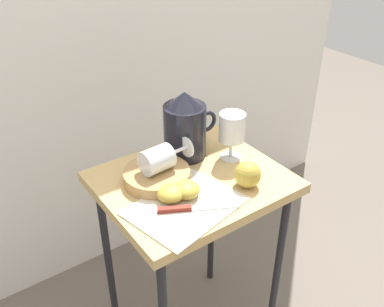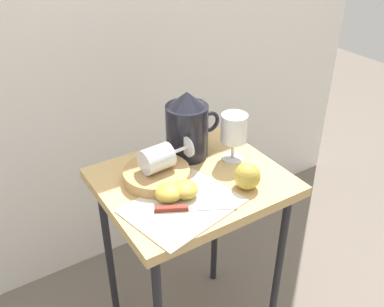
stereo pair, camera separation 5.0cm
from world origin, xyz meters
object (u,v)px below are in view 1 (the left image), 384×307
object	(u,v)px
wine_glass_upright	(232,130)
wine_glass_tipped_near	(158,159)
table	(192,200)
apple_half_left	(171,193)
apple_whole	(248,175)
knife	(187,209)
apple_half_right	(186,190)
pitcher	(185,130)
basket_tray	(157,176)

from	to	relation	value
wine_glass_upright	wine_glass_tipped_near	world-z (taller)	wine_glass_upright
table	apple_half_left	size ratio (longest dim) A/B	9.33
apple_whole	apple_half_left	bearing A→B (deg)	162.87
apple_half_left	knife	world-z (taller)	apple_half_left
apple_half_right	apple_whole	bearing A→B (deg)	-18.08
wine_glass_upright	apple_half_left	size ratio (longest dim) A/B	2.01
wine_glass_upright	apple_half_left	world-z (taller)	wine_glass_upright
pitcher	apple_half_right	world-z (taller)	pitcher
table	apple_whole	world-z (taller)	apple_whole
apple_half_left	apple_whole	distance (m)	0.22
apple_half_left	knife	xyz separation A→B (m)	(0.01, -0.06, -0.02)
apple_half_left	apple_whole	bearing A→B (deg)	-17.13
wine_glass_upright	apple_half_left	xyz separation A→B (m)	(-0.26, -0.07, -0.07)
wine_glass_upright	knife	size ratio (longest dim) A/B	0.76
basket_tray	pitcher	xyz separation A→B (m)	(0.14, 0.07, 0.07)
pitcher	apple_half_left	bearing A→B (deg)	-133.83
wine_glass_upright	pitcher	bearing A→B (deg)	137.60
apple_half_right	pitcher	bearing A→B (deg)	56.06
basket_tray	wine_glass_upright	bearing A→B (deg)	-5.11
basket_tray	pitcher	world-z (taller)	pitcher
wine_glass_upright	apple_whole	size ratio (longest dim) A/B	2.01
apple_half_right	wine_glass_upright	bearing A→B (deg)	20.82
apple_half_left	apple_half_right	world-z (taller)	same
pitcher	apple_whole	xyz separation A→B (m)	(0.05, -0.23, -0.05)
pitcher	wine_glass_tipped_near	bearing A→B (deg)	-152.59
pitcher	apple_half_left	xyz separation A→B (m)	(-0.16, -0.17, -0.06)
table	apple_half_right	xyz separation A→B (m)	(-0.06, -0.06, 0.10)
wine_glass_upright	apple_whole	distance (m)	0.16
basket_tray	table	bearing A→B (deg)	-25.68
table	pitcher	distance (m)	0.21
basket_tray	apple_whole	xyz separation A→B (m)	(0.19, -0.16, 0.02)
basket_tray	apple_whole	bearing A→B (deg)	-40.08
table	apple_whole	distance (m)	0.19
wine_glass_upright	wine_glass_tipped_near	bearing A→B (deg)	174.71
basket_tray	apple_half_right	distance (m)	0.11
pitcher	apple_whole	size ratio (longest dim) A/B	2.84
wine_glass_tipped_near	apple_whole	xyz separation A→B (m)	(0.18, -0.16, -0.03)
apple_whole	knife	bearing A→B (deg)	178.77
pitcher	basket_tray	bearing A→B (deg)	-153.75
table	pitcher	size ratio (longest dim) A/B	3.29
apple_whole	apple_half_right	bearing A→B (deg)	161.92
table	basket_tray	distance (m)	0.14
apple_half_right	apple_whole	size ratio (longest dim) A/B	1.00
apple_half_left	knife	size ratio (longest dim) A/B	0.38
table	wine_glass_upright	distance (m)	0.24
wine_glass_tipped_near	apple_half_right	distance (m)	0.12
wine_glass_upright	apple_half_left	distance (m)	0.28
wine_glass_upright	wine_glass_tipped_near	xyz separation A→B (m)	(-0.24, 0.02, -0.03)
pitcher	wine_glass_tipped_near	distance (m)	0.15
pitcher	apple_half_right	size ratio (longest dim) A/B	2.84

